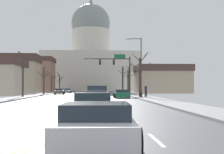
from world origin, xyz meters
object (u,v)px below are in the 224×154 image
Objects in this scene: sedan_near_01 at (121,94)px; sedan_near_05 at (92,107)px; sedan_near_02 at (95,95)px; sedan_near_00 at (94,93)px; pickup_truck_near_03 at (97,95)px; pedestrian_00 at (146,90)px; sedan_near_04 at (94,100)px; street_lamp_right at (139,62)px; sedan_oncoming_01 at (67,91)px; sedan_near_06 at (97,124)px; sedan_oncoming_00 at (59,92)px; bicycle_parked at (141,95)px; signal_gantry at (117,66)px.

sedan_near_05 is at bearing -97.93° from sedan_near_01.
sedan_near_01 is 7.10m from sedan_near_02.
sedan_near_00 is 18.31m from pickup_truck_near_03.
sedan_near_04 is at bearing -109.42° from pedestrian_00.
sedan_oncoming_01 is at bearing 114.32° from street_lamp_right.
sedan_near_04 is 2.60× the size of pedestrian_00.
sedan_near_06 is at bearing -88.38° from sedan_near_05.
pickup_truck_near_03 is at bearing -77.06° from sedan_oncoming_00.
pickup_truck_near_03 is 3.00× the size of bicycle_parked.
sedan_near_06 is (0.14, -13.81, -0.05)m from sedan_near_04.
sedan_oncoming_00 is (-7.04, 51.39, 0.03)m from sedan_near_06.
signal_gantry is at bearing 77.26° from sedan_near_02.
sedan_near_00 is at bearing 123.62° from sedan_near_01.
sedan_near_00 is 9.41m from bicycle_parked.
street_lamp_right reaches higher than sedan_oncoming_01.
sedan_near_02 reaches higher than sedan_near_00.
pedestrian_00 reaches higher than sedan_oncoming_00.
sedan_near_00 is at bearing -129.51° from signal_gantry.
sedan_near_00 is 1.03× the size of sedan_oncoming_00.
sedan_near_02 is 1.03× the size of sedan_near_05.
pickup_truck_near_03 reaches higher than sedan_near_04.
sedan_near_00 is 2.73× the size of pedestrian_00.
street_lamp_right reaches higher than sedan_near_04.
sedan_oncoming_01 is at bearing 115.89° from pedestrian_00.
pedestrian_00 is at bearing 19.88° from sedan_near_01.
street_lamp_right is 4.91× the size of pedestrian_00.
signal_gantry reaches higher than sedan_oncoming_01.
sedan_near_02 is 25.52m from sedan_oncoming_00.
sedan_near_05 reaches higher than sedan_near_06.
sedan_near_01 is 0.82× the size of pickup_truck_near_03.
sedan_oncoming_01 is at bearing 117.91° from signal_gantry.
street_lamp_right is 35.04m from sedan_near_06.
street_lamp_right is at bearing 49.82° from sedan_near_02.
pickup_truck_near_03 is at bearing -117.64° from bicycle_parked.
pedestrian_00 is at bearing 63.68° from pickup_truck_near_03.
sedan_oncoming_00 is 23.84m from bicycle_parked.
sedan_near_00 is 0.87× the size of pickup_truck_near_03.
signal_gantry reaches higher than bicycle_parked.
sedan_near_00 is at bearing 131.05° from bicycle_parked.
sedan_near_01 is 2.57× the size of pedestrian_00.
sedan_near_01 is (-0.12, -10.18, -4.51)m from signal_gantry.
sedan_oncoming_01 is at bearing 100.54° from sedan_near_02.
sedan_near_00 is 25.05m from sedan_oncoming_01.
pickup_truck_near_03 is at bearing -89.03° from sedan_near_00.
sedan_near_04 is at bearing 90.59° from sedan_near_06.
sedan_oncoming_00 is 2.64× the size of pedestrian_00.
signal_gantry reaches higher than sedan_near_00.
sedan_near_00 is 1.01× the size of sedan_near_05.
pedestrian_00 is at bearing -50.51° from sedan_oncoming_00.
sedan_near_00 is 1.06× the size of sedan_near_01.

